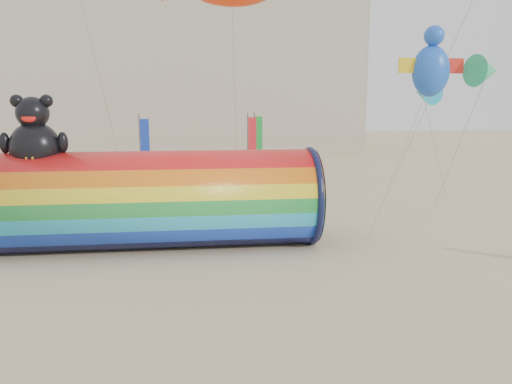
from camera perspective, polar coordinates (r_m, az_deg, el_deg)
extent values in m
plane|color=#CCB58C|center=(19.02, -0.94, -7.97)|extent=(160.00, 160.00, 0.00)
cube|color=#B7AD99|center=(64.87, -16.52, 13.46)|extent=(60.00, 15.00, 20.00)
cube|color=#28303D|center=(57.47, -17.78, 14.36)|extent=(59.50, 0.12, 17.00)
cylinder|color=red|center=(20.92, -12.04, -0.87)|extent=(13.69, 3.99, 3.99)
torus|color=#0F1438|center=(21.40, 6.15, -0.45)|extent=(0.27, 4.19, 4.19)
cylinder|color=black|center=(21.43, 6.56, -0.44)|extent=(0.07, 3.95, 3.95)
ellipsoid|color=black|center=(21.44, -23.91, 4.60)|extent=(1.95, 1.74, 2.05)
ellipsoid|color=#FFA51A|center=(20.85, -24.38, 4.11)|extent=(1.00, 0.44, 0.88)
sphere|color=black|center=(21.37, -24.18, 8.25)|extent=(1.25, 1.25, 1.25)
sphere|color=black|center=(21.53, -25.68, 9.36)|extent=(0.50, 0.50, 0.50)
sphere|color=black|center=(21.21, -22.84, 9.57)|extent=(0.50, 0.50, 0.50)
ellipsoid|color=red|center=(20.88, -24.56, 7.72)|extent=(0.55, 0.20, 0.35)
ellipsoid|color=black|center=(21.65, -26.80, 5.03)|extent=(0.41, 0.41, 0.82)
ellipsoid|color=black|center=(21.02, -21.21, 5.32)|extent=(0.41, 0.41, 0.82)
cylinder|color=#59595E|center=(32.35, -13.05, 4.07)|extent=(0.10, 0.10, 5.20)
cube|color=#1837B6|center=(32.31, -12.51, 4.17)|extent=(0.56, 0.06, 4.50)
cylinder|color=#59595E|center=(34.53, -0.94, 4.71)|extent=(0.10, 0.10, 5.20)
cube|color=red|center=(34.56, -0.43, 4.80)|extent=(0.56, 0.06, 4.50)
cylinder|color=#59595E|center=(36.81, -0.19, 5.06)|extent=(0.10, 0.10, 5.20)
cube|color=green|center=(36.85, 0.29, 5.14)|extent=(0.56, 0.06, 4.50)
ellipsoid|color=blue|center=(23.27, 19.35, 12.91)|extent=(1.63, 1.27, 2.17)
cone|color=#29BF70|center=(24.32, 24.78, 12.45)|extent=(1.39, 1.39, 1.25)
cone|color=#189FC7|center=(30.37, 18.71, 10.78)|extent=(1.49, 1.49, 1.34)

